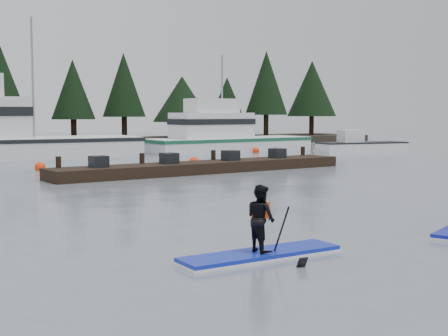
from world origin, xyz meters
TOP-DOWN VIEW (x-y plane):
  - ground at (0.00, 0.00)m, footprint 160.00×160.00m
  - far_shore at (0.00, 42.00)m, footprint 70.00×8.00m
  - treeline at (0.00, 42.00)m, footprint 60.00×4.00m
  - fishing_boat_medium at (13.07, 29.28)m, footprint 13.34×4.93m
  - skiff at (21.03, 23.15)m, footprint 6.78×2.92m
  - floating_dock at (4.14, 15.28)m, footprint 15.64×3.58m
  - buoy_d at (5.68, 19.64)m, footprint 0.56×0.56m
  - buoy_c at (14.39, 27.04)m, footprint 0.52×0.52m
  - buoy_b at (-2.57, 20.37)m, footprint 0.54×0.54m
  - paddleboard_solo at (-3.14, -1.12)m, footprint 3.45×1.15m

SIDE VIEW (x-z plane):
  - ground at x=0.00m, z-range 0.00..0.00m
  - treeline at x=0.00m, z-range -4.00..4.00m
  - buoy_d at x=5.68m, z-range -0.28..0.28m
  - buoy_c at x=14.39m, z-range -0.26..0.26m
  - buoy_b at x=-2.57m, z-range -0.27..0.27m
  - floating_dock at x=4.14m, z-range 0.00..0.52m
  - far_shore at x=0.00m, z-range 0.00..0.60m
  - skiff at x=21.03m, z-range 0.00..0.76m
  - paddleboard_solo at x=-3.14m, z-range -0.47..1.41m
  - fishing_boat_medium at x=13.07m, z-range -3.43..4.54m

